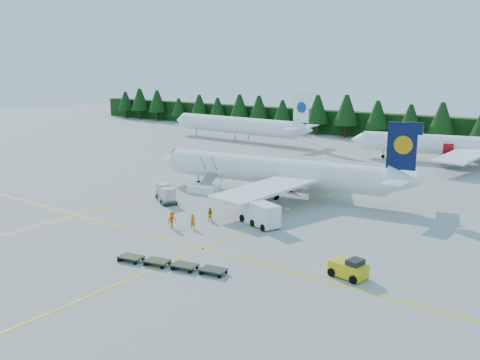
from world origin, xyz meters
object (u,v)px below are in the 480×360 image
Objects in this scene: airstairs at (205,187)px; baggage_tug at (349,268)px; service_truck at (260,214)px; airliner_red at (446,145)px; airliner_navy at (268,171)px.

airstairs is 34.06m from baggage_tug.
service_truck is 1.74× the size of baggage_tug.
airliner_red reaches higher than baggage_tug.
airstairs is (-20.44, -44.68, -2.37)m from airliner_red.
airliner_navy is at bearing 145.99° from baggage_tug.
service_truck is (7.51, -12.91, -2.00)m from airliner_navy.
airliner_red reaches higher than service_truck.
airliner_red is 10.82× the size of baggage_tug.
airstairs is 1.07× the size of service_truck.
airliner_red is (12.89, 39.94, -0.10)m from airliner_navy.
airliner_red is at bearing 105.90° from service_truck.
airstairs is at bearing 160.65° from baggage_tug.
airliner_red is 49.19m from airstairs.
airliner_red is 53.16m from service_truck.
baggage_tug is at bearing -51.67° from airliner_navy.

